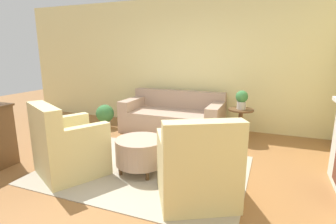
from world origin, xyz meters
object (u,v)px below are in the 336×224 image
Objects in this scene: armchair_left at (66,148)px; ottoman_table at (140,151)px; side_table at (240,120)px; potted_plant_floor at (105,115)px; potted_plant_on_side_table at (242,99)px; couch at (173,117)px; armchair_right at (197,170)px.

ottoman_table is (0.90, 0.44, -0.08)m from armchair_left.
side_table reaches higher than ottoman_table.
side_table is 2.90m from potted_plant_floor.
potted_plant_floor reaches higher than ottoman_table.
ottoman_table is 2.42m from potted_plant_floor.
potted_plant_on_side_table is 0.66× the size of potted_plant_floor.
potted_plant_on_side_table is (1.40, -0.13, 0.51)m from couch.
couch is 1.87× the size of armchair_left.
ottoman_table is 2.25m from potted_plant_on_side_table.
potted_plant_on_side_table is (0.20, 2.31, 0.43)m from armchair_right.
ottoman_table is (-0.94, 0.44, -0.08)m from armchair_right.
armchair_right is at bearing -94.91° from potted_plant_on_side_table.
potted_plant_on_side_table is at bearing 3.93° from potted_plant_floor.
ottoman_table is (0.26, -2.00, 0.00)m from couch.
potted_plant_on_side_table reaches higher than couch.
ottoman_table is 1.31× the size of potted_plant_floor.
potted_plant_floor is (-1.75, 1.67, -0.01)m from ottoman_table.
armchair_right reaches higher than potted_plant_on_side_table.
armchair_left is 1.78× the size of side_table.
ottoman_table is 1.97× the size of potted_plant_on_side_table.
armchair_right is 2.35m from potted_plant_on_side_table.
side_table is at bearing 3.93° from potted_plant_floor.
couch is 2.02m from ottoman_table.
side_table is (2.04, 2.31, 0.03)m from armchair_left.
armchair_left is 1.00× the size of armchair_right.
potted_plant_floor is at bearing 136.28° from ottoman_table.
potted_plant_on_side_table is at bearing 90.00° from side_table.
armchair_left is 3.11m from potted_plant_on_side_table.
couch is at bearing 116.15° from armchair_right.
armchair_left is at bearing -131.50° from potted_plant_on_side_table.
side_table is 1.19× the size of potted_plant_floor.
side_table reaches higher than potted_plant_floor.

